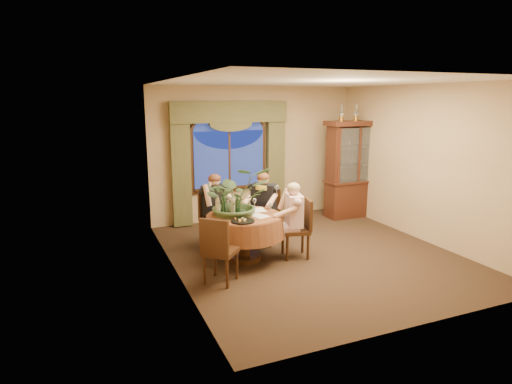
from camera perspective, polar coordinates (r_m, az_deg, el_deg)
name	(u,v)px	position (r m, az deg, el deg)	size (l,w,h in m)	color
floor	(311,254)	(7.29, 7.37, -8.17)	(5.00, 5.00, 0.00)	black
wall_back	(255,153)	(9.16, -0.16, 5.17)	(4.50, 4.50, 0.00)	#9E7D54
wall_right	(423,163)	(8.28, 21.34, 3.56)	(5.00, 5.00, 0.00)	#9E7D54
ceiling	(316,81)	(6.84, 8.03, 14.39)	(5.00, 5.00, 0.00)	white
window	(229,160)	(8.90, -3.58, 4.29)	(1.62, 0.10, 1.32)	navy
arched_transom	(229,122)	(8.82, -3.64, 9.31)	(1.60, 0.06, 0.44)	navy
drapery_left	(181,169)	(8.59, -9.98, 3.03)	(0.38, 0.14, 2.32)	#434124
drapery_right	(275,163)	(9.25, 2.60, 3.86)	(0.38, 0.14, 2.32)	#434124
swag_valance	(230,112)	(8.74, -3.49, 10.60)	(2.45, 0.16, 0.42)	#434124
dining_table	(244,237)	(6.87, -1.55, -6.06)	(1.29, 1.29, 0.75)	maroon
china_cabinet	(353,169)	(9.51, 12.85, 2.97)	(1.29, 0.51, 2.09)	#33130A
oil_lamp_left	(342,113)	(9.19, 11.34, 10.33)	(0.11, 0.11, 0.34)	#A5722D
oil_lamp_center	(356,112)	(9.40, 13.21, 10.29)	(0.11, 0.11, 0.34)	#A5722D
oil_lamp_right	(370,112)	(9.61, 15.00, 10.24)	(0.11, 0.11, 0.34)	#A5722D
chair_right	(295,229)	(6.98, 5.28, -4.89)	(0.42, 0.42, 0.96)	black
chair_back_right	(265,217)	(7.61, 1.25, -3.37)	(0.42, 0.42, 0.96)	black
chair_back	(215,220)	(7.45, -5.43, -3.79)	(0.42, 0.42, 0.96)	black
chair_front_left	(221,250)	(6.04, -4.75, -7.66)	(0.42, 0.42, 0.96)	black
person_pink	(294,220)	(6.93, 5.09, -3.78)	(0.45, 0.41, 1.25)	#CEA4A3
person_back	(215,210)	(7.48, -5.55, -2.41)	(0.46, 0.42, 1.29)	black
person_scarf	(264,209)	(7.53, 1.01, -2.22)	(0.47, 0.43, 1.30)	black
stoneware_vase	(235,205)	(6.82, -2.88, -1.76)	(0.14, 0.14, 0.27)	#907B5C
centerpiece_plant	(236,173)	(6.68, -2.68, 2.50)	(1.04, 1.16, 0.90)	#3A5431
olive_bowl	(247,214)	(6.70, -1.26, -2.98)	(0.14, 0.14, 0.04)	#4C5D2D
cheese_platter	(243,221)	(6.37, -1.77, -3.88)	(0.35, 0.35, 0.02)	black
wine_bottle_0	(237,206)	(6.61, -2.49, -1.93)	(0.07, 0.07, 0.33)	black
wine_bottle_1	(233,205)	(6.71, -3.11, -1.71)	(0.07, 0.07, 0.33)	tan
wine_bottle_2	(223,204)	(6.78, -4.39, -1.57)	(0.07, 0.07, 0.33)	black
wine_bottle_3	(218,206)	(6.67, -5.13, -1.84)	(0.07, 0.07, 0.33)	tan
tasting_paper_0	(259,216)	(6.68, 0.41, -3.19)	(0.21, 0.30, 0.00)	white
tasting_paper_1	(258,210)	(7.03, 0.31, -2.39)	(0.21, 0.30, 0.00)	white
wine_glass_person_pink	(271,208)	(6.80, 1.97, -2.17)	(0.07, 0.07, 0.18)	silver
wine_glass_person_back	(229,204)	(7.07, -3.63, -1.62)	(0.07, 0.07, 0.18)	silver
wine_glass_person_scarf	(255,203)	(7.11, -0.19, -1.50)	(0.07, 0.07, 0.18)	silver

